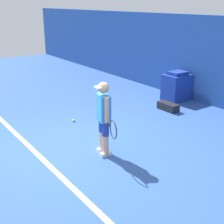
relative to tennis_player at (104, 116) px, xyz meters
name	(u,v)px	position (x,y,z in m)	size (l,w,h in m)	color
ground_plane	(73,149)	(-0.55, -0.41, -0.82)	(24.00, 24.00, 0.00)	#2D5193
back_wall	(222,63)	(-0.55, 4.39, 0.46)	(24.00, 0.10, 2.57)	#234C99
court_baseline	(41,158)	(-0.55, -1.13, -0.82)	(21.60, 0.10, 0.01)	white
tennis_player	(104,116)	(0.00, 0.00, 0.00)	(0.94, 0.36, 1.50)	tan
tennis_ball	(74,120)	(-1.94, 0.36, -0.79)	(0.07, 0.07, 0.07)	#D1E533
covered_chair	(177,87)	(-1.74, 3.90, -0.39)	(0.62, 0.78, 0.91)	navy
equipment_bag	(168,107)	(-1.18, 2.99, -0.72)	(0.63, 0.29, 0.21)	black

